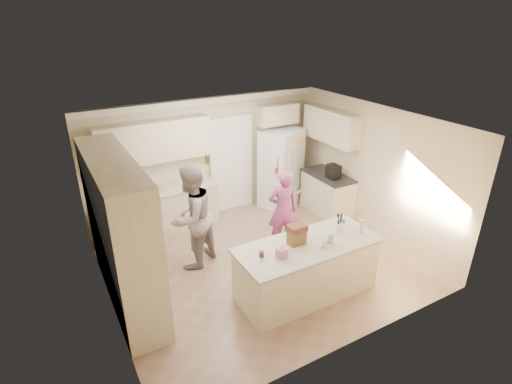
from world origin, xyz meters
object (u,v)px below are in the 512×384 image
refrigerator (281,168)px  utensil_crock (339,228)px  coffee_maker (333,171)px  tissue_box (282,253)px  teen_girl (283,210)px  dollhouse_body (297,237)px  teen_boy (192,217)px  island_base (306,270)px

refrigerator → utensil_crock: (-0.77, -2.93, 0.10)m
coffee_maker → tissue_box: (-2.60, -2.00, -0.07)m
teen_girl → dollhouse_body: bearing=82.9°
refrigerator → coffee_maker: 1.26m
utensil_crock → teen_boy: (-1.91, 1.61, -0.05)m
teen_boy → refrigerator: bearing=175.7°
teen_boy → island_base: bearing=96.6°
coffee_maker → teen_boy: size_ratio=0.16×
coffee_maker → teen_boy: 3.32m
utensil_crock → coffee_maker: bearing=52.9°
utensil_crock → dollhouse_body: dollhouse_body is taller
island_base → teen_girl: 1.47m
coffee_maker → teen_boy: bearing=-175.8°
coffee_maker → tissue_box: coffee_maker is taller
tissue_box → coffee_maker: bearing=37.6°
utensil_crock → teen_boy: size_ratio=0.08×
teen_boy → teen_girl: 1.72m
teen_girl → refrigerator: bearing=-103.9°
teen_boy → teen_girl: (1.69, -0.30, -0.15)m
tissue_box → teen_boy: 1.90m
teen_girl → coffee_maker: bearing=-144.0°
island_base → teen_boy: (-1.26, 1.66, 0.51)m
tissue_box → dollhouse_body: bearing=26.6°
refrigerator → tissue_box: size_ratio=12.86×
island_base → tissue_box: 0.79m
utensil_crock → island_base: bearing=-175.6°
dollhouse_body → teen_girl: bearing=65.2°
utensil_crock → tissue_box: 1.21m
refrigerator → coffee_maker: (0.63, -1.08, 0.17)m
tissue_box → teen_girl: 1.77m
dollhouse_body → teen_boy: (-1.11, 1.56, -0.09)m
utensil_crock → tissue_box: utensil_crock is taller
dollhouse_body → teen_boy: size_ratio=0.14×
refrigerator → island_base: (-1.42, -2.98, -0.46)m
teen_girl → tissue_box: bearing=73.7°
island_base → teen_girl: size_ratio=1.38×
coffee_maker → teen_boy: (-3.31, -0.24, -0.12)m
refrigerator → teen_boy: teen_boy is taller
refrigerator → teen_girl: 1.90m
refrigerator → teen_boy: size_ratio=0.95×
tissue_box → teen_girl: size_ratio=0.09×
utensil_crock → tissue_box: (-1.20, -0.15, -0.00)m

